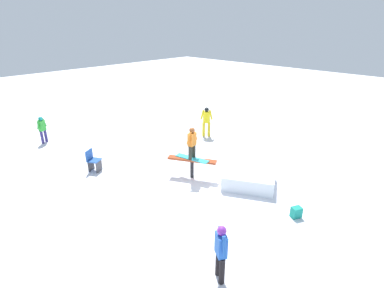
% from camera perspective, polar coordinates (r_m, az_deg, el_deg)
% --- Properties ---
extents(ground_plane, '(60.00, 60.00, 0.00)m').
position_cam_1_polar(ground_plane, '(11.60, 0.00, -6.29)').
color(ground_plane, white).
extents(rail_feature, '(1.78, 1.13, 0.78)m').
position_cam_1_polar(rail_feature, '(11.31, 0.00, -3.45)').
color(rail_feature, black).
rests_on(rail_feature, ground).
extents(snow_kicker_ramp, '(2.29, 2.17, 0.54)m').
position_cam_1_polar(snow_kicker_ramp, '(11.15, 10.78, -6.41)').
color(snow_kicker_ramp, white).
rests_on(snow_kicker_ramp, ground).
extents(main_rider_on_rail, '(1.37, 0.71, 1.24)m').
position_cam_1_polar(main_rider_on_rail, '(11.01, 0.00, 0.01)').
color(main_rider_on_rail, '#30B3C2').
rests_on(main_rider_on_rail, rail_feature).
extents(bystander_yellow, '(0.54, 0.48, 1.54)m').
position_cam_1_polar(bystander_yellow, '(15.36, 2.77, 4.53)').
color(bystander_yellow, yellow).
rests_on(bystander_yellow, ground).
extents(bystander_green, '(0.33, 0.57, 1.33)m').
position_cam_1_polar(bystander_green, '(16.26, -26.62, 2.70)').
color(bystander_green, navy).
rests_on(bystander_green, ground).
extents(bystander_blue, '(0.55, 0.40, 1.47)m').
position_cam_1_polar(bystander_blue, '(7.12, 5.52, -19.51)').
color(bystander_blue, black).
rests_on(bystander_blue, ground).
extents(folding_chair, '(0.60, 0.60, 0.88)m').
position_cam_1_polar(folding_chair, '(12.52, -18.30, -3.12)').
color(folding_chair, '#3F3F44').
rests_on(folding_chair, ground).
extents(backpack_on_snow, '(0.33, 0.37, 0.34)m').
position_cam_1_polar(backpack_on_snow, '(9.87, 19.24, -12.19)').
color(backpack_on_snow, teal).
rests_on(backpack_on_snow, ground).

